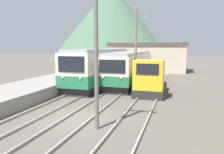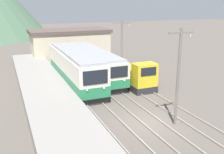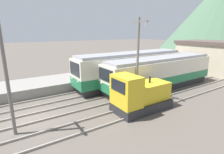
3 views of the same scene
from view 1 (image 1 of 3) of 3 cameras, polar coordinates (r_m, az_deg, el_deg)
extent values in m
plane|color=#564F47|center=(12.67, -9.42, -10.66)|extent=(200.00, 200.00, 0.00)
cube|color=gray|center=(14.39, -21.47, -8.55)|extent=(0.10, 60.00, 0.14)
cube|color=gray|center=(13.56, -16.65, -9.33)|extent=(0.10, 60.00, 0.14)
cube|color=gray|center=(12.88, -11.53, -10.08)|extent=(0.10, 60.00, 0.14)
cube|color=gray|center=(12.28, -5.52, -10.85)|extent=(0.10, 60.00, 0.14)
cube|color=gray|center=(11.80, 1.64, -11.61)|extent=(0.10, 60.00, 0.14)
cube|color=gray|center=(11.52, 8.72, -12.19)|extent=(0.10, 60.00, 0.14)
cube|color=#28282B|center=(23.86, -2.74, -0.95)|extent=(2.58, 13.28, 0.70)
cube|color=silver|center=(23.66, -2.77, 3.26)|extent=(2.80, 13.83, 2.81)
cube|color=#267A4C|center=(23.75, -2.76, 1.09)|extent=(2.84, 13.87, 1.01)
cube|color=black|center=(17.27, -10.67, 3.29)|extent=(2.24, 0.06, 1.24)
sphere|color=silver|center=(17.75, -12.80, -0.12)|extent=(0.18, 0.18, 0.18)
sphere|color=silver|center=(17.03, -8.30, -0.33)|extent=(0.18, 0.18, 0.18)
cube|color=#939399|center=(23.59, -2.80, 7.00)|extent=(2.46, 13.28, 0.28)
cube|color=#28282B|center=(24.79, 4.76, -0.64)|extent=(2.58, 13.35, 0.70)
cube|color=silver|center=(24.60, 4.80, 3.01)|extent=(2.80, 13.91, 2.47)
cube|color=#267A4C|center=(24.68, 4.78, 1.19)|extent=(2.84, 13.95, 0.89)
cube|color=black|center=(17.83, -0.01, 2.79)|extent=(2.24, 0.06, 1.08)
sphere|color=silver|center=(18.16, -2.34, -0.10)|extent=(0.18, 0.18, 0.18)
sphere|color=silver|center=(17.71, 2.36, -0.30)|extent=(0.18, 0.18, 0.18)
cube|color=#939399|center=(24.53, 4.84, 6.21)|extent=(2.46, 13.35, 0.28)
cube|color=#28282B|center=(19.04, 10.09, -3.32)|extent=(2.40, 4.70, 0.70)
cube|color=gold|center=(17.23, 9.55, 0.58)|extent=(2.28, 1.50, 2.30)
cube|color=black|center=(16.42, 9.23, 2.01)|extent=(1.68, 0.04, 0.83)
cube|color=gold|center=(19.60, 10.44, 0.11)|extent=(1.92, 3.10, 1.40)
cylinder|color=black|center=(19.50, 10.51, 2.87)|extent=(0.16, 0.16, 0.50)
cylinder|color=slate|center=(10.32, -4.14, 5.61)|extent=(0.20, 0.20, 7.20)
cylinder|color=slate|center=(19.62, 6.20, 6.64)|extent=(0.20, 0.20, 7.20)
cube|color=slate|center=(19.82, 6.35, 16.08)|extent=(2.00, 0.12, 0.12)
cylinder|color=#B2B2B7|center=(19.66, 8.72, 15.52)|extent=(0.10, 0.10, 0.30)
cube|color=beige|center=(37.11, 9.41, 4.80)|extent=(12.00, 6.00, 4.18)
cube|color=#51423D|center=(37.06, 9.49, 8.42)|extent=(12.60, 6.30, 0.50)
cone|color=#47664C|center=(78.26, -0.08, 14.17)|extent=(41.49, 41.49, 25.18)
camera|label=2|loc=(16.59, -94.10, 16.51)|focal=42.00mm
camera|label=3|loc=(12.16, 56.75, 14.29)|focal=28.00mm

